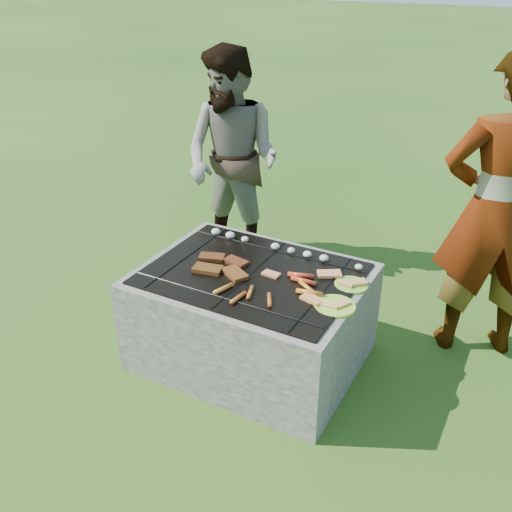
{
  "coord_description": "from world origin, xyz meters",
  "views": [
    {
      "loc": [
        1.41,
        -2.55,
        2.27
      ],
      "look_at": [
        0.0,
        0.05,
        0.7
      ],
      "focal_mm": 40.0,
      "sensor_mm": 36.0,
      "label": 1
    }
  ],
  "objects_px": {
    "fire_pit": "(252,319)",
    "plate_far": "(352,284)",
    "plate_near": "(335,306)",
    "bystander": "(232,160)",
    "cook": "(497,211)"
  },
  "relations": [
    {
      "from": "cook",
      "to": "plate_far",
      "type": "bearing_deg",
      "value": 21.01
    },
    {
      "from": "fire_pit",
      "to": "plate_far",
      "type": "relative_size",
      "value": 6.14
    },
    {
      "from": "fire_pit",
      "to": "cook",
      "type": "height_order",
      "value": "cook"
    },
    {
      "from": "fire_pit",
      "to": "cook",
      "type": "bearing_deg",
      "value": 33.92
    },
    {
      "from": "plate_far",
      "to": "cook",
      "type": "distance_m",
      "value": 0.96
    },
    {
      "from": "plate_far",
      "to": "cook",
      "type": "relative_size",
      "value": 0.11
    },
    {
      "from": "plate_near",
      "to": "bystander",
      "type": "bearing_deg",
      "value": 138.16
    },
    {
      "from": "plate_near",
      "to": "plate_far",
      "type": "bearing_deg",
      "value": 89.42
    },
    {
      "from": "plate_near",
      "to": "bystander",
      "type": "relative_size",
      "value": 0.16
    },
    {
      "from": "plate_far",
      "to": "fire_pit",
      "type": "bearing_deg",
      "value": -164.61
    },
    {
      "from": "plate_far",
      "to": "plate_near",
      "type": "relative_size",
      "value": 0.76
    },
    {
      "from": "fire_pit",
      "to": "bystander",
      "type": "bearing_deg",
      "value": 125.31
    },
    {
      "from": "fire_pit",
      "to": "bystander",
      "type": "xyz_separation_m",
      "value": [
        -0.78,
        1.1,
        0.57
      ]
    },
    {
      "from": "plate_far",
      "to": "bystander",
      "type": "distance_m",
      "value": 1.66
    },
    {
      "from": "plate_near",
      "to": "cook",
      "type": "bearing_deg",
      "value": 54.99
    }
  ]
}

